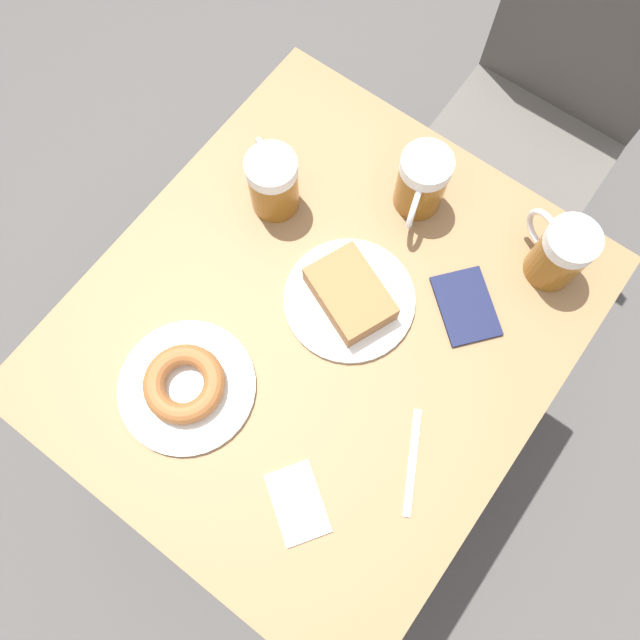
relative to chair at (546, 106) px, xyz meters
name	(u,v)px	position (x,y,z in m)	size (l,w,h in m)	color
ground_plane	(320,404)	(-0.06, -0.77, -0.52)	(8.00, 8.00, 0.00)	#474442
table	(320,336)	(-0.06, -0.77, 0.13)	(0.75, 0.85, 0.72)	olive
chair	(546,106)	(0.00, 0.00, 0.00)	(0.40, 0.40, 0.87)	#514C47
plate_with_cake	(350,297)	(-0.05, -0.71, 0.22)	(0.22, 0.22, 0.05)	white
plate_with_donut	(186,385)	(-0.17, -0.98, 0.21)	(0.22, 0.22, 0.04)	white
beer_mug_left	(422,183)	(-0.06, -0.48, 0.26)	(0.09, 0.13, 0.12)	#8C5619
beer_mug_center	(273,182)	(-0.26, -0.63, 0.26)	(0.12, 0.10, 0.12)	#8C5619
beer_mug_right	(560,252)	(0.19, -0.46, 0.26)	(0.12, 0.09, 0.12)	#8C5619
napkin_folded	(298,503)	(0.08, -1.02, 0.20)	(0.13, 0.12, 0.00)	white
fork	(412,462)	(0.18, -0.86, 0.20)	(0.09, 0.15, 0.00)	silver
passport_near_edge	(466,306)	(0.11, -0.60, 0.20)	(0.15, 0.15, 0.01)	#141938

